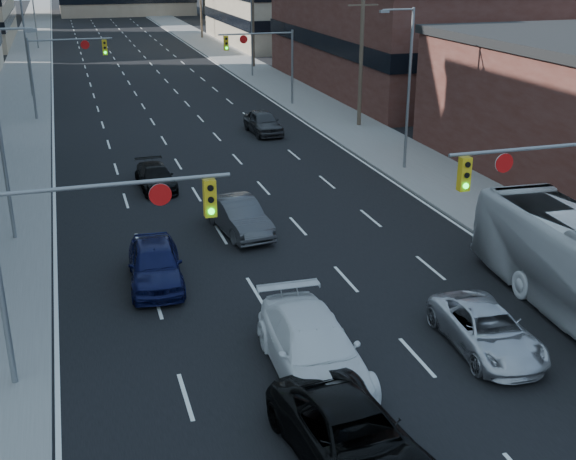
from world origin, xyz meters
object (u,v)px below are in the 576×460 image
(black_pickup, at_px, (352,438))
(sedan_blue, at_px, (155,263))
(white_van, at_px, (313,348))
(silver_suv, at_px, (487,330))

(black_pickup, distance_m, sedan_blue, 12.26)
(black_pickup, relative_size, white_van, 0.94)
(black_pickup, xyz_separation_m, white_van, (0.43, 4.14, 0.09))
(white_van, xyz_separation_m, silver_suv, (5.67, -0.23, -0.20))
(black_pickup, height_order, sedan_blue, sedan_blue)
(black_pickup, relative_size, silver_suv, 1.16)
(white_van, bearing_deg, black_pickup, -94.04)
(silver_suv, bearing_deg, white_van, -178.74)
(black_pickup, height_order, silver_suv, black_pickup)
(white_van, distance_m, silver_suv, 5.68)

